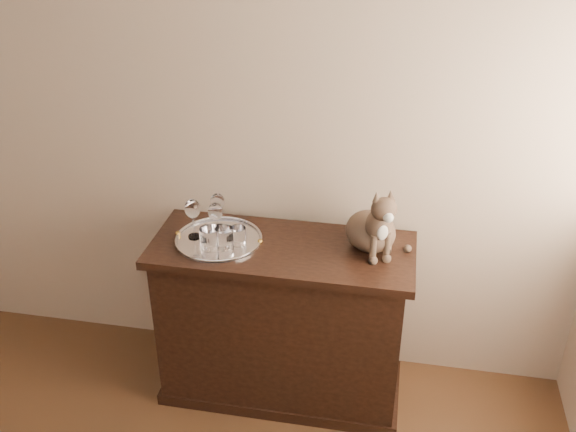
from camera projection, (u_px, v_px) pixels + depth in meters
name	position (u px, v px, depth m)	size (l,w,h in m)	color
wall_back	(170.00, 110.00, 3.02)	(4.00, 0.10, 2.70)	#C6AC94
sideboard	(282.00, 321.00, 3.11)	(1.20, 0.50, 0.85)	black
tray	(219.00, 240.00, 2.94)	(0.40, 0.40, 0.01)	silver
wine_glass_b	(218.00, 211.00, 2.99)	(0.07, 0.07, 0.18)	white
wine_glass_c	(193.00, 218.00, 2.91)	(0.07, 0.07, 0.19)	white
wine_glass_d	(216.00, 221.00, 2.91)	(0.07, 0.07, 0.18)	white
tumbler_a	(224.00, 238.00, 2.86)	(0.08, 0.08, 0.09)	white
tumbler_b	(210.00, 238.00, 2.85)	(0.09, 0.09, 0.10)	white
tumbler_c	(238.00, 236.00, 2.89)	(0.07, 0.07, 0.08)	silver
cat	(372.00, 214.00, 2.81)	(0.33, 0.31, 0.34)	brown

